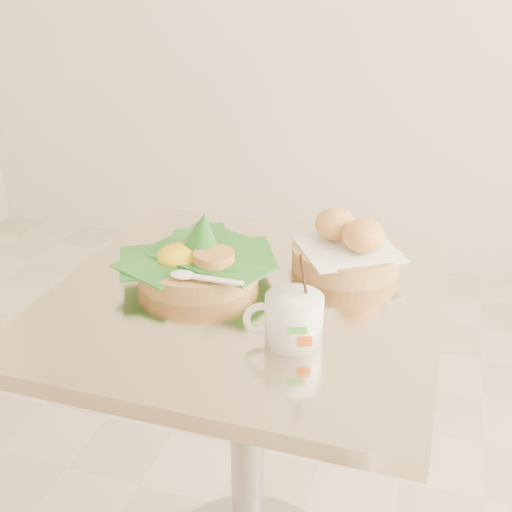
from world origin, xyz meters
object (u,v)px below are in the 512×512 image
(rice_basket, at_px, (197,259))
(bread_basket, at_px, (347,249))
(cafe_table, at_px, (247,391))
(coffee_mug, at_px, (292,318))

(rice_basket, xyz_separation_m, bread_basket, (0.26, 0.13, 0.00))
(cafe_table, bearing_deg, bread_basket, 46.03)
(bread_basket, bearing_deg, coffee_mug, -96.99)
(cafe_table, relative_size, coffee_mug, 4.70)
(rice_basket, height_order, coffee_mug, coffee_mug)
(rice_basket, bearing_deg, bread_basket, 26.11)
(cafe_table, bearing_deg, coffee_mug, -47.98)
(cafe_table, relative_size, rice_basket, 2.60)
(rice_basket, relative_size, coffee_mug, 1.81)
(cafe_table, distance_m, bread_basket, 0.34)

